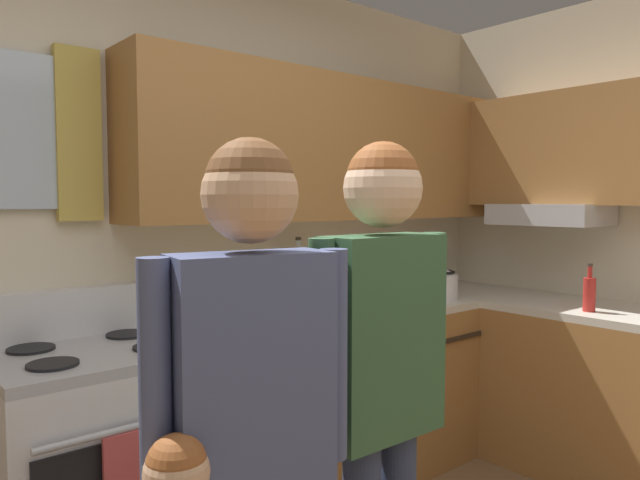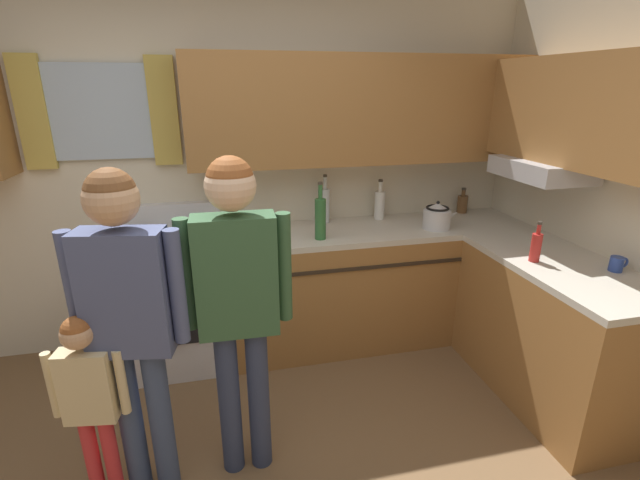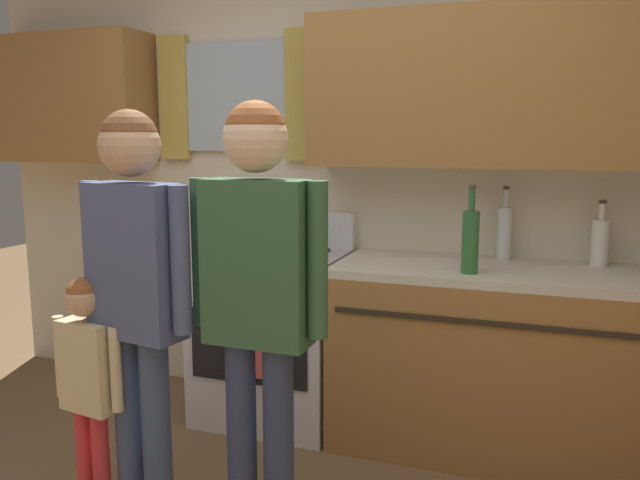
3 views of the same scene
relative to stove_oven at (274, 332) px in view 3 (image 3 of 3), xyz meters
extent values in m
cube|color=beige|center=(0.35, 0.36, 0.83)|extent=(4.60, 0.10, 2.60)
cube|color=silver|center=(-0.34, 0.29, 1.26)|extent=(0.61, 0.03, 0.61)
cube|color=gold|center=(-0.74, 0.28, 1.26)|extent=(0.18, 0.04, 0.71)
cube|color=gold|center=(0.06, 0.28, 1.26)|extent=(0.18, 0.04, 0.71)
cube|color=#9E6B38|center=(-1.41, 0.15, 1.26)|extent=(1.08, 0.32, 0.74)
cube|color=#9E6B38|center=(1.42, 0.15, 1.26)|extent=(2.46, 0.32, 0.74)
cube|color=#9E6B38|center=(1.52, 0.00, -0.04)|extent=(2.26, 0.62, 0.86)
cube|color=beige|center=(1.52, 0.00, 0.41)|extent=(2.26, 0.62, 0.04)
cube|color=#2D2319|center=(1.52, -0.32, 0.25)|extent=(2.14, 0.01, 0.02)
cube|color=silver|center=(0.00, 0.00, -0.04)|extent=(0.74, 0.62, 0.86)
cube|color=black|center=(0.00, -0.32, 0.01)|extent=(0.62, 0.01, 0.36)
cylinder|color=#ADADB2|center=(0.00, -0.34, 0.23)|extent=(0.62, 0.02, 0.02)
cube|color=#ADADB2|center=(0.00, 0.00, 0.41)|extent=(0.74, 0.62, 0.04)
cube|color=silver|center=(0.00, 0.27, 0.53)|extent=(0.74, 0.08, 0.20)
cylinder|color=black|center=(-0.19, -0.14, 0.44)|extent=(0.17, 0.17, 0.01)
cylinder|color=black|center=(0.19, -0.14, 0.44)|extent=(0.17, 0.17, 0.01)
cylinder|color=black|center=(-0.19, 0.13, 0.44)|extent=(0.17, 0.17, 0.01)
cylinder|color=black|center=(0.19, 0.13, 0.44)|extent=(0.17, 0.17, 0.01)
cube|color=#CC4C4C|center=(0.00, -0.35, 0.05)|extent=(0.20, 0.02, 0.34)
cylinder|color=white|center=(1.59, 0.21, 0.54)|extent=(0.08, 0.08, 0.22)
cylinder|color=white|center=(1.59, 0.21, 0.69)|extent=(0.03, 0.03, 0.08)
cylinder|color=#3F382D|center=(1.59, 0.21, 0.74)|extent=(0.03, 0.03, 0.02)
cylinder|color=#2D6633|center=(1.03, -0.16, 0.57)|extent=(0.08, 0.08, 0.28)
cylinder|color=#2D6633|center=(1.03, -0.16, 0.76)|extent=(0.03, 0.03, 0.10)
cylinder|color=#3F382D|center=(1.03, -0.16, 0.82)|extent=(0.03, 0.03, 0.02)
cylinder|color=silver|center=(1.16, 0.22, 0.56)|extent=(0.07, 0.07, 0.26)
cylinder|color=silver|center=(1.16, 0.22, 0.74)|extent=(0.03, 0.03, 0.09)
cylinder|color=#3F382D|center=(1.16, 0.22, 0.79)|extent=(0.03, 0.03, 0.02)
cylinder|color=#38476B|center=(0.03, -1.15, -0.07)|extent=(0.11, 0.11, 0.79)
cylinder|color=#38476B|center=(-0.11, -1.12, -0.07)|extent=(0.11, 0.11, 0.79)
cube|color=#47517A|center=(-0.04, -1.13, 0.60)|extent=(0.38, 0.22, 0.56)
cylinder|color=#47517A|center=(0.17, -1.17, 0.62)|extent=(0.07, 0.07, 0.51)
cylinder|color=#47517A|center=(-0.25, -1.10, 0.62)|extent=(0.07, 0.07, 0.51)
sphere|color=tan|center=(-0.04, -1.13, 1.00)|extent=(0.22, 0.22, 0.22)
sphere|color=brown|center=(-0.04, -1.13, 1.03)|extent=(0.20, 0.20, 0.20)
cylinder|color=#2D3856|center=(0.49, -1.10, -0.07)|extent=(0.11, 0.11, 0.80)
cylinder|color=#2D3856|center=(0.35, -1.09, -0.07)|extent=(0.11, 0.11, 0.80)
cube|color=#335938|center=(0.42, -1.09, 0.61)|extent=(0.37, 0.16, 0.57)
cylinder|color=#335938|center=(0.64, -1.10, 0.64)|extent=(0.07, 0.07, 0.52)
cylinder|color=#335938|center=(0.21, -1.09, 0.64)|extent=(0.07, 0.07, 0.52)
sphere|color=beige|center=(0.42, -1.09, 1.03)|extent=(0.22, 0.22, 0.22)
sphere|color=brown|center=(0.42, -1.09, 1.05)|extent=(0.20, 0.20, 0.20)
cylinder|color=red|center=(-0.20, -1.18, -0.22)|extent=(0.07, 0.07, 0.49)
cylinder|color=red|center=(-0.29, -1.17, -0.22)|extent=(0.07, 0.07, 0.49)
cube|color=#D1BC8C|center=(-0.24, -1.17, 0.19)|extent=(0.24, 0.13, 0.34)
cylinder|color=#D1BC8C|center=(-0.10, -1.20, 0.21)|extent=(0.04, 0.04, 0.32)
cylinder|color=#D1BC8C|center=(-0.39, -1.15, 0.21)|extent=(0.04, 0.04, 0.32)
sphere|color=tan|center=(-0.24, -1.17, 0.45)|extent=(0.13, 0.13, 0.13)
sphere|color=brown|center=(-0.24, -1.17, 0.47)|extent=(0.12, 0.12, 0.12)
camera|label=1|loc=(-0.76, -2.23, 0.99)|focal=33.14mm
camera|label=2|loc=(0.37, -2.98, 1.43)|focal=25.05mm
camera|label=3|loc=(1.32, -3.01, 1.03)|focal=35.53mm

